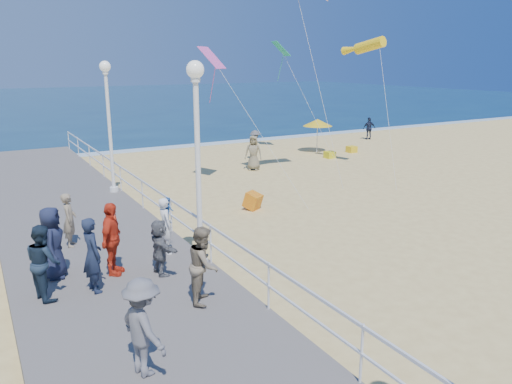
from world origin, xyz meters
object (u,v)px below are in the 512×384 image
spectator_0 (92,255)px  spectator_1 (204,264)px  beach_chair_right (352,149)px  toddler_held (168,210)px  beach_walker_c (253,153)px  box_kite (253,202)px  lamp_post_mid (197,145)px  spectator_7 (43,262)px  spectator_4 (52,243)px  lamp_post_far (108,113)px  beach_walker_b (369,128)px  beach_umbrella (318,123)px  beach_walker_a (255,145)px  beach_chair_left (330,155)px  spectator_2 (143,327)px  spectator_5 (160,247)px  woman_holding_toddler (166,226)px  spectator_6 (69,220)px  spectator_3 (112,239)px

spectator_0 → spectator_1: spectator_0 is taller
spectator_1 → beach_chair_right: 22.67m
toddler_held → beach_walker_c: size_ratio=0.39×
box_kite → lamp_post_mid: bearing=-162.1°
spectator_7 → beach_walker_c: size_ratio=0.93×
spectator_0 → spectator_4: 1.46m
lamp_post_far → beach_walker_c: size_ratio=2.82×
beach_walker_b → beach_umbrella: (-6.67, -2.48, 1.08)m
beach_walker_a → beach_walker_b: 11.73m
beach_chair_left → spectator_7: bearing=-145.6°
beach_umbrella → beach_chair_left: size_ratio=3.89×
toddler_held → spectator_0: bearing=123.8°
lamp_post_mid → spectator_7: (-3.85, 0.04, -2.38)m
toddler_held → spectator_2: bearing=156.3°
spectator_0 → beach_walker_b: bearing=-63.2°
lamp_post_far → beach_walker_b: (21.02, 7.63, -2.83)m
toddler_held → spectator_5: 1.73m
box_kite → woman_holding_toddler: bearing=-173.7°
beach_umbrella → beach_walker_b: bearing=20.4°
spectator_1 → beach_walker_b: 28.62m
lamp_post_mid → spectator_5: (-1.12, -0.01, -2.53)m
spectator_0 → box_kite: 8.90m
beach_walker_b → lamp_post_mid: bearing=56.5°
toddler_held → beach_umbrella: (14.69, 12.70, 0.29)m
spectator_2 → beach_walker_b: bearing=-63.7°
spectator_4 → beach_walker_a: (13.12, 12.77, -0.44)m
lamp_post_mid → spectator_2: 5.35m
woman_holding_toddler → box_kite: bearing=-52.5°
spectator_6 → spectator_3: bearing=-150.0°
spectator_4 → beach_walker_c: (11.63, 10.34, -0.38)m
beach_walker_c → beach_umbrella: 6.85m
beach_chair_right → beach_chair_left: bearing=-160.8°
beach_walker_c → spectator_6: bearing=-102.7°
spectator_5 → beach_walker_a: bearing=-40.4°
spectator_6 → beach_walker_c: bearing=-34.8°
spectator_7 → beach_walker_b: bearing=-70.1°
box_kite → beach_chair_right: bearing=3.6°
woman_holding_toddler → spectator_1: spectator_1 is taller
spectator_4 → lamp_post_far: bearing=-8.8°
spectator_2 → spectator_5: bearing=-37.5°
toddler_held → beach_chair_right: size_ratio=1.34×
spectator_3 → spectator_4: spectator_3 is taller
toddler_held → spectator_2: 5.90m
spectator_5 → spectator_7: 2.74m
lamp_post_far → beach_walker_c: 8.92m
spectator_0 → beach_chair_right: 23.20m
spectator_4 → spectator_7: size_ratio=1.05×
woman_holding_toddler → toddler_held: bearing=-44.3°
beach_walker_b → spectator_2: bearing=59.0°
spectator_7 → beach_walker_a: spectator_7 is taller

